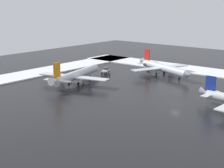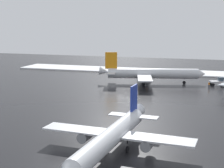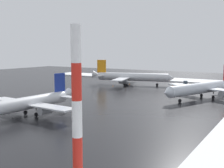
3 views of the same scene
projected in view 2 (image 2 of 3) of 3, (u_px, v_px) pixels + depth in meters
name	position (u px, v px, depth m)	size (l,w,h in m)	color
ground_plane	(107.00, 119.00, 67.56)	(240.00, 240.00, 0.00)	black
snow_bank_right	(163.00, 72.00, 130.36)	(14.00, 116.00, 0.44)	white
airplane_far_rear	(150.00, 73.00, 105.60)	(27.18, 32.38, 9.74)	silver
airplane_parked_starboard	(112.00, 136.00, 48.79)	(28.09, 23.29, 8.34)	silver
pushback_tug	(218.00, 81.00, 102.91)	(3.63, 5.07, 2.50)	silver
ground_crew_by_nose_gear	(147.00, 83.00, 102.69)	(0.36, 0.36, 1.71)	black
ground_crew_mid_apron	(209.00, 84.00, 99.68)	(0.36, 0.36, 1.71)	black
traffic_cone_near_nose	(147.00, 82.00, 107.75)	(0.36, 0.36, 0.55)	orange
traffic_cone_mid_line	(133.00, 86.00, 100.40)	(0.36, 0.36, 0.55)	orange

